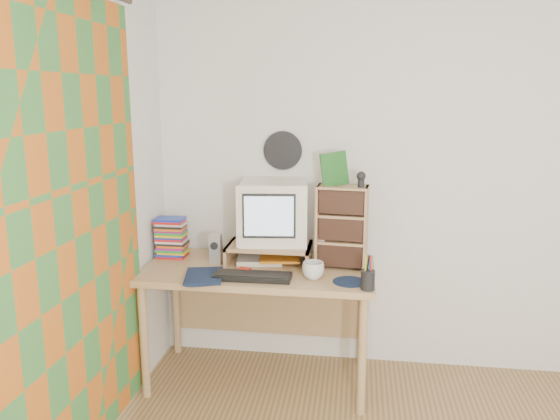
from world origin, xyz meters
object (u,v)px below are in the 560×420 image
(keyboard, at_px, (252,276))
(mug, at_px, (313,270))
(crt_monitor, at_px, (273,212))
(diary, at_px, (185,275))
(dvd_stack, at_px, (172,238))
(cd_rack, at_px, (342,227))
(desk, at_px, (261,285))

(keyboard, relative_size, mug, 3.51)
(keyboard, distance_m, mug, 0.35)
(crt_monitor, bearing_deg, diary, -143.60)
(dvd_stack, height_order, mug, dvd_stack)
(crt_monitor, height_order, mug, crt_monitor)
(dvd_stack, bearing_deg, crt_monitor, 1.07)
(keyboard, relative_size, diary, 1.74)
(keyboard, bearing_deg, cd_rack, 30.07)
(keyboard, xyz_separation_m, diary, (-0.38, -0.05, 0.01))
(desk, relative_size, crt_monitor, 3.42)
(dvd_stack, distance_m, mug, 0.99)
(cd_rack, distance_m, diary, 0.97)
(desk, distance_m, crt_monitor, 0.46)
(cd_rack, bearing_deg, dvd_stack, -177.45)
(dvd_stack, distance_m, diary, 0.47)
(dvd_stack, relative_size, mug, 2.03)
(desk, xyz_separation_m, dvd_stack, (-0.59, 0.07, 0.26))
(diary, bearing_deg, mug, -3.46)
(desk, distance_m, keyboard, 0.31)
(keyboard, bearing_deg, crt_monitor, 79.25)
(desk, bearing_deg, dvd_stack, 173.02)
(desk, distance_m, dvd_stack, 0.65)
(dvd_stack, bearing_deg, mug, -17.45)
(cd_rack, height_order, mug, cd_rack)
(keyboard, bearing_deg, desk, 89.92)
(keyboard, height_order, mug, mug)
(dvd_stack, relative_size, cd_rack, 0.51)
(crt_monitor, bearing_deg, dvd_stack, 174.75)
(desk, height_order, diary, diary)
(mug, bearing_deg, cd_rack, 57.92)
(crt_monitor, distance_m, dvd_stack, 0.69)
(dvd_stack, bearing_deg, diary, -61.96)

